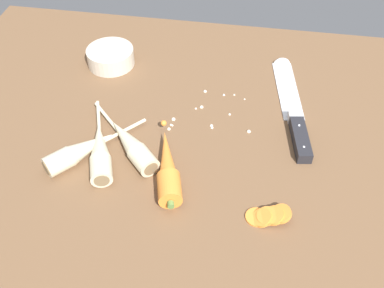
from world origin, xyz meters
TOP-DOWN VIEW (x-y plane):
  - ground_plane at (0.00, 0.00)cm, footprint 120.00×90.00cm
  - chefs_knife at (18.77, 15.22)cm, footprint 8.83×34.80cm
  - whole_carrot at (-3.33, -9.14)cm, footprint 8.44×20.71cm
  - parsnip_front at (-11.42, -4.46)cm, footprint 17.60×18.43cm
  - parsnip_mid_left at (-20.40, -7.66)cm, footprint 16.16×17.72cm
  - parsnip_mid_right at (-16.76, -7.05)cm, footprint 9.97×22.28cm
  - carrot_slice_stack at (15.26, -15.98)cm, footprint 7.72×4.42cm
  - prep_bowl at (-23.55, 22.76)cm, footprint 11.00×11.00cm
  - mince_crumbs at (0.80, 8.02)cm, footprint 16.92×13.92cm

SIDE VIEW (x-z plane):
  - ground_plane at x=0.00cm, z-range -4.00..0.00cm
  - mince_crumbs at x=0.80cm, z-range -0.07..0.77cm
  - chefs_knife at x=18.77cm, z-range -1.44..2.74cm
  - carrot_slice_stack at x=15.26cm, z-range -0.69..2.35cm
  - parsnip_front at x=-11.42cm, z-range -0.02..3.98cm
  - parsnip_mid_right at x=-16.76cm, z-range -0.02..3.98cm
  - parsnip_mid_left at x=-20.40cm, z-range -0.02..3.98cm
  - whole_carrot at x=-3.33cm, z-range 0.00..4.20cm
  - prep_bowl at x=-23.55cm, z-range 0.15..4.15cm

